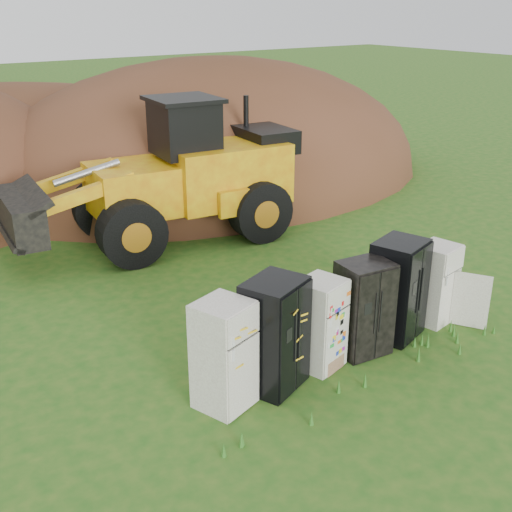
{
  "coord_description": "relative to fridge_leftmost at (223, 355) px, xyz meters",
  "views": [
    {
      "loc": [
        -6.93,
        -7.15,
        5.87
      ],
      "look_at": [
        -0.44,
        2.0,
        1.36
      ],
      "focal_mm": 45.0,
      "sensor_mm": 36.0,
      "label": 1
    }
  ],
  "objects": [
    {
      "name": "fridge_sticker",
      "position": [
        1.94,
        0.02,
        -0.07
      ],
      "size": [
        0.86,
        0.82,
        1.6
      ],
      "primitive_type": null,
      "rotation": [
        0.0,
        0.0,
        0.26
      ],
      "color": "silver",
      "rests_on": "ground"
    },
    {
      "name": "wheel_loader",
      "position": [
        2.43,
        7.03,
        0.94
      ],
      "size": [
        7.78,
        3.81,
        3.63
      ],
      "primitive_type": null,
      "rotation": [
        0.0,
        0.0,
        -0.1
      ],
      "color": "gold",
      "rests_on": "ground"
    },
    {
      "name": "dirt_mound_right",
      "position": [
        7.11,
        11.85,
        -0.87
      ],
      "size": [
        16.24,
        11.91,
        8.21
      ],
      "primitive_type": "ellipsoid",
      "color": "#472917",
      "rests_on": "ground"
    },
    {
      "name": "fridge_dark_mid",
      "position": [
        2.88,
        -0.05,
        -0.02
      ],
      "size": [
        0.94,
        0.8,
        1.71
      ],
      "primitive_type": null,
      "rotation": [
        0.0,
        0.0,
        -0.11
      ],
      "color": "black",
      "rests_on": "ground"
    },
    {
      "name": "dirt_mound_back",
      "position": [
        1.36,
        17.45,
        -0.87
      ],
      "size": [
        17.12,
        11.42,
        6.08
      ],
      "primitive_type": "ellipsoid",
      "color": "#472917",
      "rests_on": "ground"
    },
    {
      "name": "fridge_black_right",
      "position": [
        3.8,
        0.03,
        0.06
      ],
      "size": [
        1.13,
        1.02,
        1.87
      ],
      "primitive_type": null,
      "rotation": [
        0.0,
        0.0,
        0.3
      ],
      "color": "black",
      "rests_on": "ground"
    },
    {
      "name": "fridge_black_side",
      "position": [
        0.95,
        -0.01,
        0.06
      ],
      "size": [
        1.18,
        1.07,
        1.86
      ],
      "primitive_type": null,
      "rotation": [
        0.0,
        0.0,
        0.38
      ],
      "color": "black",
      "rests_on": "ground"
    },
    {
      "name": "ground",
      "position": [
        2.46,
        -0.0,
        -0.87
      ],
      "size": [
        120.0,
        120.0,
        0.0
      ],
      "primitive_type": "plane",
      "color": "#1F5516",
      "rests_on": "ground"
    },
    {
      "name": "fridge_leftmost",
      "position": [
        0.0,
        0.0,
        0.0
      ],
      "size": [
        0.96,
        0.94,
        1.75
      ],
      "primitive_type": null,
      "rotation": [
        0.0,
        0.0,
        0.32
      ],
      "color": "white",
      "rests_on": "ground"
    },
    {
      "name": "fridge_open_door",
      "position": [
        4.84,
        0.01,
        -0.09
      ],
      "size": [
        0.82,
        0.78,
        1.58
      ],
      "primitive_type": null,
      "rotation": [
        0.0,
        0.0,
        0.18
      ],
      "color": "white",
      "rests_on": "ground"
    }
  ]
}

